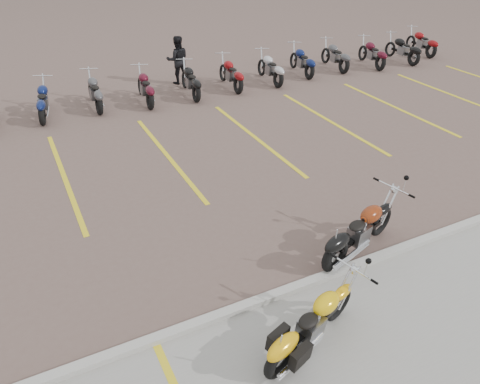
# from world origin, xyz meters

# --- Properties ---
(ground) EXTENTS (100.00, 100.00, 0.00)m
(ground) POSITION_xyz_m (0.00, 0.00, 0.00)
(ground) COLOR brown
(ground) RESTS_ON ground
(curb) EXTENTS (60.00, 0.18, 0.12)m
(curb) POSITION_xyz_m (0.00, -2.00, 0.06)
(curb) COLOR #ADAAA3
(curb) RESTS_ON ground
(parking_stripes) EXTENTS (38.00, 5.50, 0.01)m
(parking_stripes) POSITION_xyz_m (0.00, 4.00, 0.00)
(parking_stripes) COLOR yellow
(parking_stripes) RESTS_ON ground
(yellow_cruiser) EXTENTS (2.01, 0.83, 0.86)m
(yellow_cruiser) POSITION_xyz_m (-0.26, -3.10, 0.43)
(yellow_cruiser) COLOR black
(yellow_cruiser) RESTS_ON ground
(flame_cruiser) EXTENTS (2.16, 0.80, 0.92)m
(flame_cruiser) POSITION_xyz_m (1.86, -1.62, 0.45)
(flame_cruiser) COLOR black
(flame_cruiser) RESTS_ON ground
(person_b) EXTENTS (0.99, 0.84, 1.77)m
(person_b) POSITION_xyz_m (2.49, 9.76, 0.89)
(person_b) COLOR black
(person_b) RESTS_ON ground
(bg_bike_row) EXTENTS (22.34, 2.07, 1.10)m
(bg_bike_row) POSITION_xyz_m (3.18, 8.48, 0.55)
(bg_bike_row) COLOR black
(bg_bike_row) RESTS_ON ground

